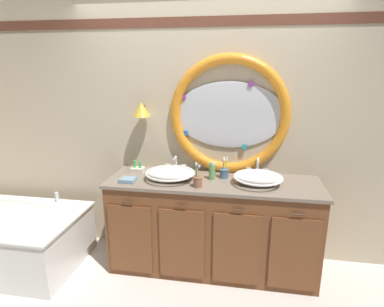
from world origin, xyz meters
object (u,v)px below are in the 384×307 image
(soap_dispenser, at_px, (212,171))
(toiletry_basket, at_px, (138,169))
(sink_basin_left, at_px, (170,173))
(folded_hand_towel, at_px, (128,180))
(sink_basin_right, at_px, (258,177))
(toothbrush_holder_left, at_px, (198,181))
(toothbrush_holder_right, at_px, (224,172))

(soap_dispenser, relative_size, toiletry_basket, 1.40)
(sink_basin_left, distance_m, folded_hand_towel, 0.39)
(sink_basin_right, height_order, toiletry_basket, sink_basin_right)
(toothbrush_holder_left, bearing_deg, soap_dispenser, 64.63)
(toiletry_basket, bearing_deg, soap_dispenser, -7.19)
(sink_basin_right, height_order, soap_dispenser, soap_dispenser)
(toothbrush_holder_right, height_order, soap_dispenser, toothbrush_holder_right)
(toiletry_basket, bearing_deg, toothbrush_holder_left, -25.34)
(sink_basin_right, height_order, folded_hand_towel, sink_basin_right)
(sink_basin_right, distance_m, folded_hand_towel, 1.18)
(sink_basin_left, distance_m, soap_dispenser, 0.39)
(soap_dispenser, xyz_separation_m, folded_hand_towel, (-0.75, -0.19, -0.06))
(toothbrush_holder_right, distance_m, soap_dispenser, 0.13)
(folded_hand_towel, relative_size, toiletry_basket, 1.17)
(sink_basin_left, xyz_separation_m, toiletry_basket, (-0.37, 0.16, -0.03))
(toothbrush_holder_right, distance_m, folded_hand_towel, 0.90)
(sink_basin_right, relative_size, toothbrush_holder_left, 2.02)
(sink_basin_left, xyz_separation_m, soap_dispenser, (0.39, 0.06, 0.02))
(sink_basin_right, xyz_separation_m, toothbrush_holder_right, (-0.31, 0.12, -0.01))
(sink_basin_left, distance_m, sink_basin_right, 0.81)
(toothbrush_holder_left, bearing_deg, sink_basin_left, 151.56)
(sink_basin_left, bearing_deg, soap_dispenser, 9.05)
(toothbrush_holder_left, height_order, soap_dispenser, toothbrush_holder_left)
(sink_basin_left, distance_m, toothbrush_holder_right, 0.51)
(sink_basin_right, xyz_separation_m, folded_hand_towel, (-1.17, -0.13, -0.05))
(sink_basin_left, relative_size, soap_dispenser, 2.66)
(toothbrush_holder_right, bearing_deg, toothbrush_holder_left, -127.62)
(sink_basin_left, height_order, sink_basin_right, sink_basin_right)
(toothbrush_holder_left, relative_size, toothbrush_holder_right, 1.08)
(toiletry_basket, bearing_deg, sink_basin_left, -22.86)
(sink_basin_right, relative_size, soap_dispenser, 2.52)
(toiletry_basket, bearing_deg, sink_basin_right, -7.60)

